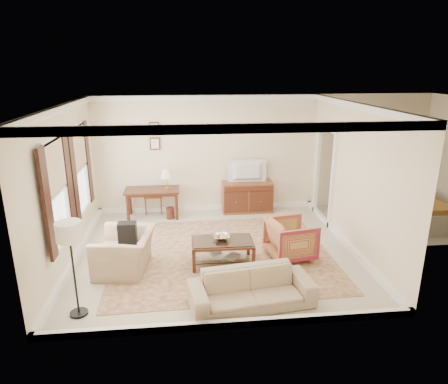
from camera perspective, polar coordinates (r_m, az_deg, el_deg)
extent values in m
cube|color=beige|center=(8.10, -1.19, -8.47)|extent=(5.50, 5.00, 0.01)
cube|color=white|center=(7.31, -1.34, 12.42)|extent=(5.50, 5.00, 0.01)
cube|color=#F6E8C8|center=(10.00, -2.49, 5.40)|extent=(5.50, 0.01, 2.90)
cube|color=#F6E8C8|center=(5.23, 1.08, -6.15)|extent=(5.50, 0.01, 2.90)
cube|color=#F6E8C8|center=(7.85, -21.69, 0.74)|extent=(0.01, 5.00, 2.90)
cube|color=#F6E8C8|center=(8.27, 18.11, 1.93)|extent=(0.01, 5.00, 2.90)
cube|color=beige|center=(10.34, 22.44, -3.95)|extent=(3.00, 2.70, 0.01)
cube|color=maroon|center=(7.99, -0.34, -8.80)|extent=(4.30, 3.71, 0.01)
cube|color=#492215|center=(9.79, -10.23, 0.26)|extent=(1.31, 0.65, 0.05)
cylinder|color=#492215|center=(9.73, -13.58, -2.29)|extent=(0.07, 0.07, 0.67)
cylinder|color=#492215|center=(9.64, -6.81, -2.09)|extent=(0.07, 0.07, 0.67)
cylinder|color=#492215|center=(10.19, -13.25, -1.35)|extent=(0.07, 0.07, 0.67)
cylinder|color=#492215|center=(10.10, -6.79, -1.15)|extent=(0.07, 0.07, 0.67)
cube|color=brown|center=(10.12, 3.32, -0.69)|extent=(1.26, 0.48, 0.78)
imported|color=black|center=(9.87, 3.42, 3.95)|extent=(0.92, 0.53, 0.12)
cube|color=#492215|center=(7.44, -0.23, -7.18)|extent=(1.14, 0.68, 0.04)
cube|color=silver|center=(7.42, -0.23, -6.94)|extent=(1.08, 0.62, 0.01)
cube|color=silver|center=(7.56, -0.22, -9.11)|extent=(1.06, 0.60, 0.02)
cube|color=#492215|center=(7.24, -4.31, -9.91)|extent=(0.06, 0.06, 0.44)
cube|color=#492215|center=(7.33, 4.23, -9.54)|extent=(0.06, 0.06, 0.44)
cube|color=#492215|center=(7.78, -4.41, -7.86)|extent=(0.06, 0.06, 0.44)
cube|color=#492215|center=(7.86, 3.51, -7.55)|extent=(0.06, 0.06, 0.44)
imported|color=silver|center=(7.45, -0.35, -6.35)|extent=(0.42, 0.42, 0.10)
imported|color=brown|center=(7.63, -2.17, -8.66)|extent=(0.27, 0.14, 0.38)
imported|color=brown|center=(7.56, 0.57, -8.91)|extent=(0.23, 0.21, 0.38)
imported|color=maroon|center=(7.79, 9.52, -6.41)|extent=(0.90, 0.94, 0.84)
imported|color=tan|center=(7.42, -14.06, -7.43)|extent=(0.87, 1.20, 0.97)
cube|color=black|center=(7.35, -13.64, -5.52)|extent=(0.23, 0.32, 0.40)
imported|color=tan|center=(6.28, 3.97, -12.93)|extent=(1.96, 0.81, 0.74)
cylinder|color=black|center=(6.61, -19.99, -15.94)|extent=(0.26, 0.26, 0.04)
cylinder|color=black|center=(6.30, -20.59, -11.21)|extent=(0.03, 0.03, 1.25)
cylinder|color=silver|center=(6.01, -21.30, -5.27)|extent=(0.37, 0.37, 0.28)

